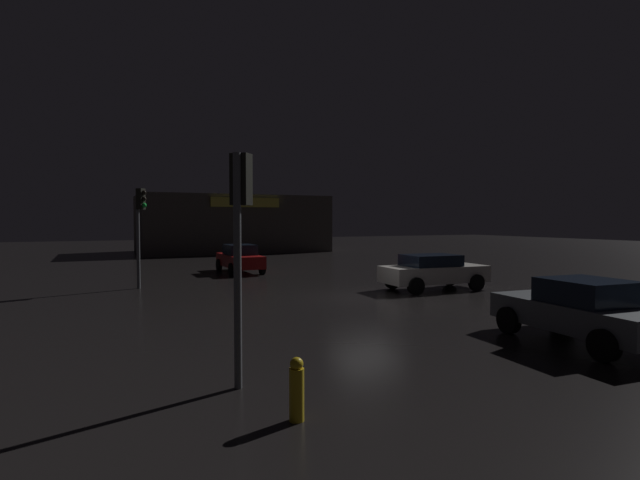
# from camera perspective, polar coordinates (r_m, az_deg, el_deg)

# --- Properties ---
(ground_plane) EXTENTS (120.00, 120.00, 0.00)m
(ground_plane) POSITION_cam_1_polar(r_m,az_deg,el_deg) (18.54, 5.37, -6.75)
(ground_plane) COLOR black
(store_building) EXTENTS (16.52, 9.29, 5.14)m
(store_building) POSITION_cam_1_polar(r_m,az_deg,el_deg) (46.37, -10.26, 1.86)
(store_building) COLOR #4C4742
(store_building) RESTS_ON ground
(traffic_signal_opposite) EXTENTS (0.42, 0.42, 4.08)m
(traffic_signal_opposite) POSITION_cam_1_polar(r_m,az_deg,el_deg) (8.62, -9.29, 2.45)
(traffic_signal_opposite) COLOR #595B60
(traffic_signal_opposite) RESTS_ON ground
(traffic_signal_cross_left) EXTENTS (0.43, 0.41, 4.27)m
(traffic_signal_cross_left) POSITION_cam_1_polar(r_m,az_deg,el_deg) (22.14, -20.25, 2.44)
(traffic_signal_cross_left) COLOR #595B60
(traffic_signal_cross_left) RESTS_ON ground
(car_near) EXTENTS (1.90, 4.41, 1.57)m
(car_near) POSITION_cam_1_polar(r_m,az_deg,el_deg) (27.60, -9.33, -2.11)
(car_near) COLOR #A51414
(car_near) RESTS_ON ground
(car_far) EXTENTS (2.28, 4.25, 1.54)m
(car_far) POSITION_cam_1_polar(r_m,az_deg,el_deg) (13.28, 28.24, -7.23)
(car_far) COLOR slate
(car_far) RESTS_ON ground
(car_crossing) EXTENTS (4.51, 2.22, 1.48)m
(car_crossing) POSITION_cam_1_polar(r_m,az_deg,el_deg) (21.03, 13.05, -3.56)
(car_crossing) COLOR silver
(car_crossing) RESTS_ON ground
(fire_hydrant) EXTENTS (0.22, 0.22, 0.94)m
(fire_hydrant) POSITION_cam_1_polar(r_m,az_deg,el_deg) (7.44, -2.74, -17.00)
(fire_hydrant) COLOR gold
(fire_hydrant) RESTS_ON ground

